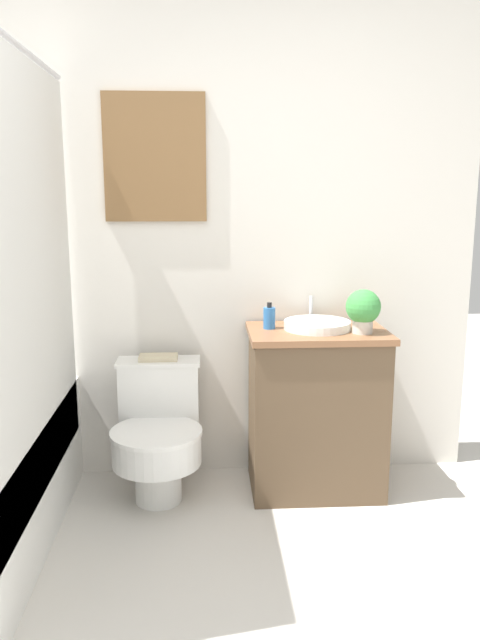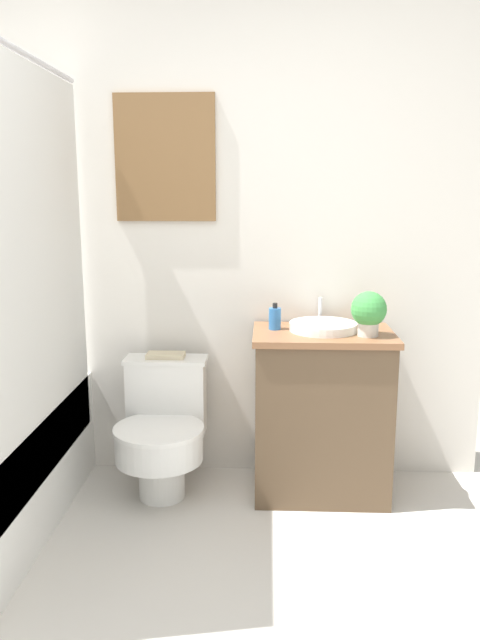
# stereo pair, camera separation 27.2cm
# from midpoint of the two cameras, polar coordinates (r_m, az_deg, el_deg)

# --- Properties ---
(wall_back) EXTENTS (3.16, 0.07, 2.50)m
(wall_back) POSITION_cam_midpoint_polar(r_m,az_deg,el_deg) (3.17, -9.59, 7.87)
(wall_back) COLOR silver
(wall_back) RESTS_ON ground_plane
(toilet) EXTENTS (0.43, 0.55, 0.65)m
(toilet) POSITION_cam_midpoint_polar(r_m,az_deg,el_deg) (3.08, -10.07, -10.05)
(toilet) COLOR white
(toilet) RESTS_ON ground_plane
(vanity) EXTENTS (0.66, 0.45, 0.81)m
(vanity) POSITION_cam_midpoint_polar(r_m,az_deg,el_deg) (3.09, 4.43, -8.27)
(vanity) COLOR brown
(vanity) RESTS_ON ground_plane
(sink) EXTENTS (0.32, 0.35, 0.13)m
(sink) POSITION_cam_midpoint_polar(r_m,az_deg,el_deg) (2.99, 4.50, -0.47)
(sink) COLOR white
(sink) RESTS_ON vanity
(soap_bottle) EXTENTS (0.06, 0.06, 0.13)m
(soap_bottle) POSITION_cam_midpoint_polar(r_m,az_deg,el_deg) (2.99, 0.09, 0.19)
(soap_bottle) COLOR #2D6BB2
(soap_bottle) RESTS_ON vanity
(potted_plant) EXTENTS (0.16, 0.16, 0.21)m
(potted_plant) POSITION_cam_midpoint_polar(r_m,az_deg,el_deg) (2.91, 8.60, 0.98)
(potted_plant) COLOR beige
(potted_plant) RESTS_ON vanity
(book_on_tank) EXTENTS (0.19, 0.10, 0.02)m
(book_on_tank) POSITION_cam_midpoint_polar(r_m,az_deg,el_deg) (3.11, -9.98, -3.42)
(book_on_tank) COLOR beige
(book_on_tank) RESTS_ON toilet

